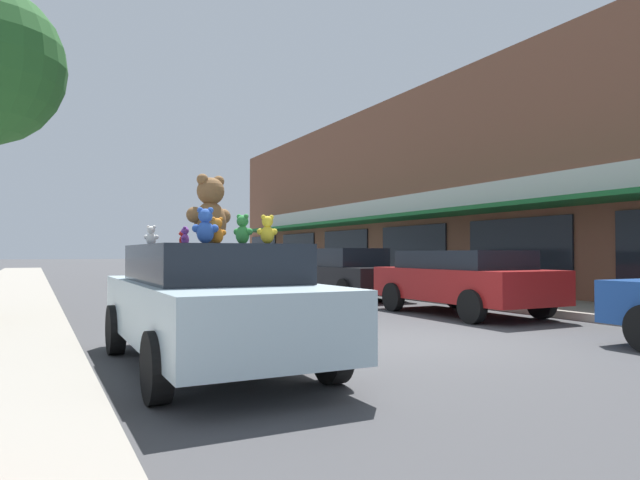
% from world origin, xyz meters
% --- Properties ---
extents(ground_plane, '(260.00, 260.00, 0.00)m').
position_xyz_m(ground_plane, '(0.00, 0.00, 0.00)').
color(ground_plane, '#424244').
extents(storefront_row, '(14.93, 35.71, 7.52)m').
position_xyz_m(storefront_row, '(13.92, 9.99, 3.76)').
color(storefront_row, brown).
rests_on(storefront_row, ground_plane).
extents(plush_art_car, '(2.04, 4.66, 1.49)m').
position_xyz_m(plush_art_car, '(-3.32, -0.47, 0.81)').
color(plush_art_car, '#ADC6D1').
rests_on(plush_art_car, ground_plane).
extents(teddy_bear_giant, '(0.66, 0.48, 0.88)m').
position_xyz_m(teddy_bear_giant, '(-3.29, -0.35, 1.91)').
color(teddy_bear_giant, olive).
rests_on(teddy_bear_giant, plush_art_car).
extents(teddy_bear_orange, '(0.21, 0.13, 0.29)m').
position_xyz_m(teddy_bear_orange, '(-3.47, -1.27, 1.63)').
color(teddy_bear_orange, orange).
rests_on(teddy_bear_orange, plush_art_car).
extents(teddy_bear_white, '(0.20, 0.15, 0.27)m').
position_xyz_m(teddy_bear_white, '(-3.85, 0.52, 1.62)').
color(teddy_bear_white, white).
rests_on(teddy_bear_white, plush_art_car).
extents(teddy_bear_yellow, '(0.24, 0.15, 0.31)m').
position_xyz_m(teddy_bear_yellow, '(-2.99, -1.54, 1.64)').
color(teddy_bear_yellow, yellow).
rests_on(teddy_bear_yellow, plush_art_car).
extents(teddy_bear_purple, '(0.15, 0.19, 0.25)m').
position_xyz_m(teddy_bear_purple, '(-3.47, 0.22, 1.61)').
color(teddy_bear_purple, purple).
rests_on(teddy_bear_purple, plush_art_car).
extents(teddy_bear_blue, '(0.29, 0.21, 0.39)m').
position_xyz_m(teddy_bear_blue, '(-3.63, -1.35, 1.68)').
color(teddy_bear_blue, blue).
rests_on(teddy_bear_blue, plush_art_car).
extents(teddy_bear_red, '(0.12, 0.17, 0.22)m').
position_xyz_m(teddy_bear_red, '(-3.41, 0.63, 1.60)').
color(teddy_bear_red, red).
rests_on(teddy_bear_red, plush_art_car).
extents(teddy_bear_green, '(0.22, 0.25, 0.35)m').
position_xyz_m(teddy_bear_green, '(-3.09, -1.00, 1.66)').
color(teddy_bear_green, green).
rests_on(teddy_bear_green, plush_art_car).
extents(parked_car_far_center, '(2.10, 4.41, 1.44)m').
position_xyz_m(parked_car_far_center, '(3.38, 2.72, 0.80)').
color(parked_car_far_center, maroon).
rests_on(parked_car_far_center, ground_plane).
extents(parked_car_far_right, '(1.99, 4.71, 1.53)m').
position_xyz_m(parked_car_far_right, '(3.38, 8.03, 0.80)').
color(parked_car_far_right, black).
rests_on(parked_car_far_right, ground_plane).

